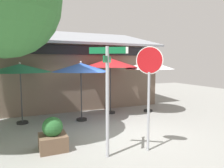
% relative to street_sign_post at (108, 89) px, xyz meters
% --- Properties ---
extents(ground_plane, '(28.00, 28.00, 0.10)m').
position_rel_street_sign_post_xyz_m(ground_plane, '(1.41, 1.42, -1.81)').
color(ground_plane, gray).
extents(cafe_building, '(8.98, 4.90, 4.54)m').
position_rel_street_sign_post_xyz_m(cafe_building, '(0.94, 7.37, 0.03)').
color(cafe_building, '#705B4C').
rests_on(cafe_building, ground).
extents(street_sign_post, '(0.84, 0.78, 2.83)m').
position_rel_street_sign_post_xyz_m(street_sign_post, '(0.00, 0.00, 0.00)').
color(street_sign_post, '#A8AAB2').
rests_on(street_sign_post, ground).
extents(stop_sign, '(0.50, 0.57, 2.86)m').
position_rel_street_sign_post_xyz_m(stop_sign, '(1.17, -0.09, 0.22)').
color(stop_sign, '#A8AAB2').
rests_on(stop_sign, ground).
extents(patio_umbrella_forest_green_left, '(2.43, 2.43, 2.45)m').
position_rel_street_sign_post_xyz_m(patio_umbrella_forest_green_left, '(-2.01, 4.10, 0.44)').
color(patio_umbrella_forest_green_left, black).
rests_on(patio_umbrella_forest_green_left, ground).
extents(patio_umbrella_royal_blue_center, '(2.38, 2.38, 2.50)m').
position_rel_street_sign_post_xyz_m(patio_umbrella_royal_blue_center, '(0.29, 3.59, 0.46)').
color(patio_umbrella_royal_blue_center, black).
rests_on(patio_umbrella_royal_blue_center, ground).
extents(patio_umbrella_crimson_right, '(2.58, 2.58, 2.71)m').
position_rel_street_sign_post_xyz_m(patio_umbrella_crimson_right, '(1.91, 4.26, 0.66)').
color(patio_umbrella_crimson_right, black).
rests_on(patio_umbrella_crimson_right, ground).
extents(patio_umbrella_ivory_far_right, '(2.45, 2.45, 2.61)m').
position_rel_street_sign_post_xyz_m(patio_umbrella_ivory_far_right, '(3.79, 3.86, 0.55)').
color(patio_umbrella_ivory_far_right, black).
rests_on(patio_umbrella_ivory_far_right, ground).
extents(sidewalk_planter, '(0.74, 0.74, 0.94)m').
position_rel_street_sign_post_xyz_m(sidewalk_planter, '(-1.24, 1.02, -1.36)').
color(sidewalk_planter, brown).
rests_on(sidewalk_planter, ground).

